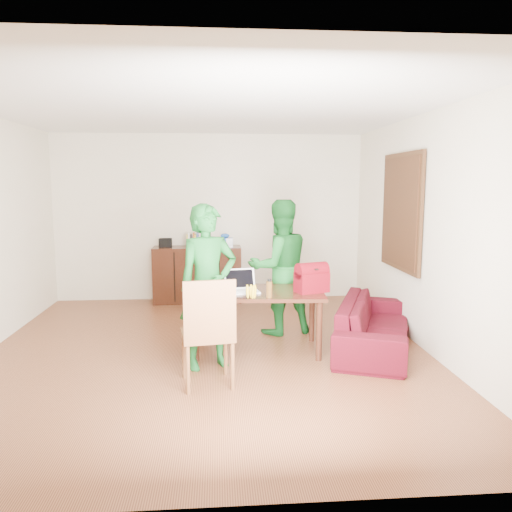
{
  "coord_description": "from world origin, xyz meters",
  "views": [
    {
      "loc": [
        0.13,
        -5.47,
        1.9
      ],
      "look_at": [
        0.57,
        0.24,
        1.07
      ],
      "focal_mm": 35.0,
      "sensor_mm": 36.0,
      "label": 1
    }
  ],
  "objects": [
    {
      "name": "room",
      "position": [
        0.01,
        0.13,
        1.31
      ],
      "size": [
        5.2,
        5.7,
        2.9
      ],
      "color": "#442111",
      "rests_on": "ground"
    },
    {
      "name": "table",
      "position": [
        0.57,
        0.04,
        0.61
      ],
      "size": [
        1.55,
        0.95,
        0.7
      ],
      "rotation": [
        0.0,
        0.0,
        -0.07
      ],
      "color": "black",
      "rests_on": "ground"
    },
    {
      "name": "chair",
      "position": [
        0.03,
        -0.91,
        0.31
      ],
      "size": [
        0.54,
        0.52,
        1.05
      ],
      "rotation": [
        0.0,
        0.0,
        0.15
      ],
      "color": "brown",
      "rests_on": "ground"
    },
    {
      "name": "person_near",
      "position": [
        0.03,
        -0.42,
        0.85
      ],
      "size": [
        0.73,
        0.61,
        1.71
      ],
      "primitive_type": "imported",
      "rotation": [
        0.0,
        0.0,
        0.38
      ],
      "color": "#12531D",
      "rests_on": "ground"
    },
    {
      "name": "person_far",
      "position": [
        0.91,
        0.72,
        0.85
      ],
      "size": [
        0.97,
        0.85,
        1.71
      ],
      "primitive_type": "imported",
      "rotation": [
        0.0,
        0.0,
        3.41
      ],
      "color": "#155F20",
      "rests_on": "ground"
    },
    {
      "name": "laptop",
      "position": [
        0.4,
        -0.02,
        0.74
      ],
      "size": [
        0.39,
        0.3,
        0.25
      ],
      "rotation": [
        0.0,
        0.0,
        0.18
      ],
      "color": "white",
      "rests_on": "table"
    },
    {
      "name": "bananas",
      "position": [
        0.48,
        -0.31,
        0.73
      ],
      "size": [
        0.15,
        0.1,
        0.06
      ],
      "primitive_type": null,
      "rotation": [
        0.0,
        0.0,
        -0.0
      ],
      "color": "yellow",
      "rests_on": "table"
    },
    {
      "name": "bottle",
      "position": [
        0.67,
        -0.29,
        0.8
      ],
      "size": [
        0.08,
        0.08,
        0.2
      ],
      "primitive_type": "cylinder",
      "rotation": [
        0.0,
        0.0,
        0.35
      ],
      "color": "#5B3814",
      "rests_on": "table"
    },
    {
      "name": "red_bag",
      "position": [
        1.18,
        -0.05,
        0.83
      ],
      "size": [
        0.4,
        0.31,
        0.26
      ],
      "primitive_type": "cube",
      "rotation": [
        0.0,
        0.0,
        0.35
      ],
      "color": "maroon",
      "rests_on": "table"
    },
    {
      "name": "sofa",
      "position": [
        1.95,
        0.04,
        0.28
      ],
      "size": [
        1.4,
        2.06,
        0.56
      ],
      "primitive_type": "imported",
      "rotation": [
        0.0,
        0.0,
        1.2
      ],
      "color": "#3E0A08",
      "rests_on": "ground"
    }
  ]
}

